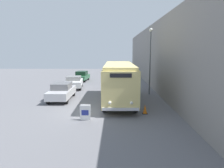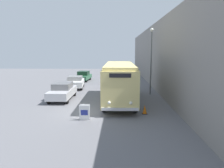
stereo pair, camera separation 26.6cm
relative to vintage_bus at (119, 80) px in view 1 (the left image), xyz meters
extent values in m
plane|color=slate|center=(-2.05, -3.58, -1.87)|extent=(80.00, 80.00, 0.00)
cube|color=gray|center=(4.26, 6.42, 1.96)|extent=(0.30, 60.00, 7.65)
cylinder|color=black|center=(-1.14, -3.47, -1.40)|extent=(0.28, 0.94, 0.94)
cylinder|color=black|center=(1.14, -3.47, -1.40)|extent=(0.28, 0.94, 0.94)
cylinder|color=black|center=(-1.14, 3.49, -1.40)|extent=(0.28, 0.94, 0.94)
cylinder|color=black|center=(1.14, 3.49, -1.40)|extent=(0.28, 0.94, 0.94)
cube|color=#E5D17F|center=(0.00, 0.01, -0.09)|extent=(2.60, 9.76, 2.62)
cube|color=#F3DD87|center=(0.00, 0.01, 1.34)|extent=(2.39, 9.37, 0.24)
cube|color=silver|center=(0.00, -4.93, -1.28)|extent=(2.47, 0.12, 0.20)
sphere|color=white|center=(-0.72, -4.90, -0.85)|extent=(0.22, 0.22, 0.22)
sphere|color=white|center=(0.72, -4.90, -0.85)|extent=(0.22, 0.22, 0.22)
cube|color=black|center=(0.00, -4.89, 0.97)|extent=(1.43, 0.06, 0.28)
cube|color=gray|center=(-2.28, -5.51, -1.86)|extent=(0.58, 0.22, 0.01)
cube|color=white|center=(-2.28, -5.60, -1.35)|extent=(0.65, 0.20, 1.03)
cube|color=white|center=(-2.28, -5.42, -1.35)|extent=(0.65, 0.20, 1.03)
cube|color=navy|center=(-2.28, -5.61, -1.33)|extent=(0.45, 0.07, 0.36)
cylinder|color=#595E60|center=(3.18, 3.17, 1.33)|extent=(0.12, 0.12, 6.38)
sphere|color=silver|center=(3.18, 3.17, 4.62)|extent=(0.36, 0.36, 0.36)
cylinder|color=black|center=(-6.01, -1.08, -1.54)|extent=(0.22, 0.66, 0.66)
cylinder|color=black|center=(-4.45, -1.08, -1.54)|extent=(0.22, 0.66, 0.66)
cylinder|color=black|center=(-6.03, 2.22, -1.54)|extent=(0.22, 0.66, 0.66)
cylinder|color=black|center=(-4.47, 2.23, -1.54)|extent=(0.22, 0.66, 0.66)
cube|color=#B7B7BC|center=(-5.24, 0.57, -1.21)|extent=(1.84, 4.71, 0.65)
cube|color=slate|center=(-5.24, 0.69, -0.61)|extent=(1.55, 2.12, 0.55)
cylinder|color=black|center=(-5.98, 5.22, -1.53)|extent=(0.22, 0.67, 0.67)
cylinder|color=black|center=(-4.31, 5.37, -1.53)|extent=(0.22, 0.67, 0.67)
cylinder|color=black|center=(-6.23, 8.03, -1.53)|extent=(0.22, 0.67, 0.67)
cylinder|color=black|center=(-4.56, 8.18, -1.53)|extent=(0.22, 0.67, 0.67)
cube|color=silver|center=(-5.27, 6.70, -1.20)|extent=(2.31, 4.37, 0.66)
cube|color=gray|center=(-5.28, 6.80, -0.65)|extent=(1.81, 2.04, 0.45)
cylinder|color=black|center=(-6.19, 12.11, -1.55)|extent=(0.22, 0.62, 0.62)
cylinder|color=black|center=(-4.70, 11.99, -1.55)|extent=(0.22, 0.62, 0.62)
cylinder|color=black|center=(-5.97, 14.80, -1.55)|extent=(0.22, 0.62, 0.62)
cylinder|color=black|center=(-4.48, 14.68, -1.55)|extent=(0.22, 0.62, 0.62)
cube|color=#2D6642|center=(-5.34, 13.39, -1.28)|extent=(2.09, 4.23, 0.56)
cube|color=#193824|center=(-5.33, 13.49, -0.70)|extent=(1.64, 1.96, 0.59)
cube|color=black|center=(1.76, -3.93, -1.85)|extent=(0.36, 0.36, 0.03)
cone|color=orange|center=(1.76, -3.93, -1.52)|extent=(0.30, 0.30, 0.63)
camera|label=1|loc=(-0.41, -19.00, 2.52)|focal=35.00mm
camera|label=2|loc=(-0.15, -18.99, 2.52)|focal=35.00mm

